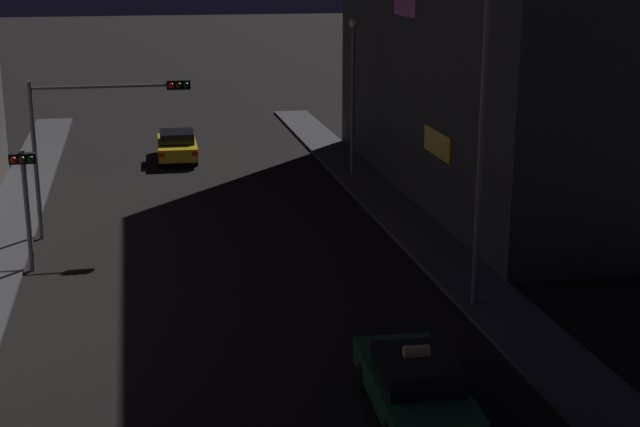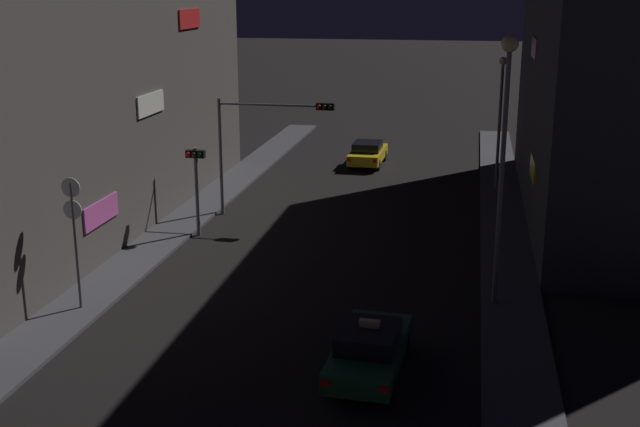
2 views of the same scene
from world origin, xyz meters
The scene contains 7 objects.
sidewalk_right centered at (7.10, 23.67, 0.06)m, with size 2.04×51.34×0.13m, color #424247.
taxi centered at (3.02, 10.14, 0.74)m, with size 2.01×4.53×1.62m.
far_car centered at (-0.53, 36.86, 0.73)m, with size 1.91×4.49×1.42m.
traffic_light_overhead centered at (-3.76, 24.95, 3.98)m, with size 5.37×0.42×5.45m.
traffic_light_left_kerb centered at (-5.83, 21.51, 2.73)m, with size 0.80×0.42×3.82m.
street_lamp_near_block centered at (6.50, 15.84, 6.16)m, with size 0.55×0.55×8.79m.
street_lamp_far_block centered at (6.85, 31.78, 4.29)m, with size 0.40×0.40×6.78m.
Camera 1 is at (-2.48, -6.76, 9.43)m, focal length 51.64 mm.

